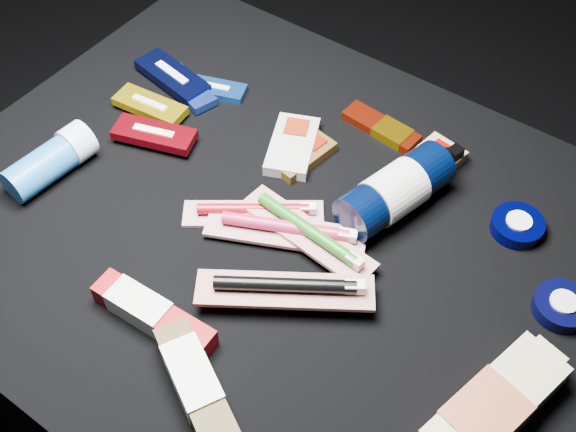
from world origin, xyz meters
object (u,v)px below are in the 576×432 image
Objects in this scene: toothpaste_carton_red at (149,312)px; bodywash_bottle at (493,408)px; lotion_bottle at (395,191)px; deodorant_stick at (52,161)px.

bodywash_bottle is at bearing 15.46° from toothpaste_carton_red.
bodywash_bottle is (0.25, -0.21, -0.02)m from lotion_bottle.
toothpaste_carton_red is at bearing -148.27° from bodywash_bottle.
lotion_bottle is 0.37m from toothpaste_carton_red.
deodorant_stick is at bearing 157.31° from toothpaste_carton_red.
toothpaste_carton_red is at bearing -99.95° from lotion_bottle.
lotion_bottle reaches higher than toothpaste_carton_red.
deodorant_stick is (-0.44, -0.23, -0.01)m from lotion_bottle.
lotion_bottle is 1.31× the size of toothpaste_carton_red.
toothpaste_carton_red is (-0.40, -0.13, -0.00)m from bodywash_bottle.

